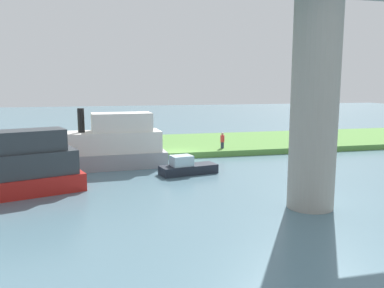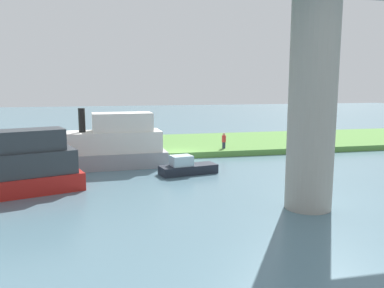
{
  "view_description": "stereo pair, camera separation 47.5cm",
  "coord_description": "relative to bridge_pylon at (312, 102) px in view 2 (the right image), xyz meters",
  "views": [
    {
      "loc": [
        6.55,
        31.29,
        6.17
      ],
      "look_at": [
        0.17,
        5.0,
        2.0
      ],
      "focal_mm": 36.9,
      "sensor_mm": 36.0,
      "label": 1
    },
    {
      "loc": [
        6.09,
        31.4,
        6.17
      ],
      "look_at": [
        0.17,
        5.0,
        2.0
      ],
      "focal_mm": 36.9,
      "sensor_mm": 36.0,
      "label": 2
    }
  ],
  "objects": [
    {
      "name": "ground_plane",
      "position": [
        3.72,
        -14.1,
        -5.28
      ],
      "size": [
        160.0,
        160.0,
        0.0
      ],
      "primitive_type": "plane",
      "color": "slate"
    },
    {
      "name": "motorboat_white",
      "position": [
        9.33,
        -12.09,
        -3.64
      ],
      "size": [
        8.76,
        3.26,
        4.41
      ],
      "color": "#99999E",
      "rests_on": "ground"
    },
    {
      "name": "pontoon_yellow",
      "position": [
        4.37,
        -8.65,
        -4.81
      ],
      "size": [
        4.15,
        2.16,
        1.32
      ],
      "color": "#1E232D",
      "rests_on": "ground"
    },
    {
      "name": "bridge_pylon",
      "position": [
        0.0,
        0.0,
        0.0
      ],
      "size": [
        2.28,
        2.28,
        10.56
      ],
      "primitive_type": "cylinder",
      "color": "#9E998E",
      "rests_on": "ground"
    },
    {
      "name": "houseboat_blue",
      "position": [
        14.76,
        -5.89,
        -3.81
      ],
      "size": [
        8.15,
        4.84,
        3.95
      ],
      "color": "red",
      "rests_on": "ground"
    },
    {
      "name": "mooring_post",
      "position": [
        8.61,
        -15.05,
        -4.37
      ],
      "size": [
        0.2,
        0.2,
        0.82
      ],
      "primitive_type": "cylinder",
      "color": "brown",
      "rests_on": "grassy_bank"
    },
    {
      "name": "grassy_bank",
      "position": [
        3.72,
        -20.1,
        -5.03
      ],
      "size": [
        80.0,
        12.0,
        0.5
      ],
      "primitive_type": "cube",
      "color": "#5B9342",
      "rests_on": "ground"
    },
    {
      "name": "person_on_bank",
      "position": [
        -0.44,
        -15.58,
        -4.08
      ],
      "size": [
        0.36,
        0.36,
        1.39
      ],
      "color": "#2D334C",
      "rests_on": "grassy_bank"
    }
  ]
}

